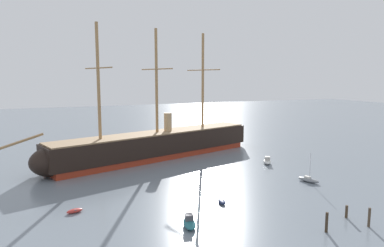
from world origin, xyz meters
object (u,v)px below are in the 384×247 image
object	(u,v)px
motorboat_alongside_stern	(267,161)
dinghy_near_centre	(222,201)
sailboat_mid_right	(308,180)
motorboat_foreground_left	(189,222)
mooring_piling_nearest	(327,222)
mooring_piling_right_pair	(347,212)
dinghy_mid_left	(75,211)
tall_ship	(157,144)
mooring_piling_left_pair	(369,217)

from	to	relation	value
motorboat_alongside_stern	dinghy_near_centre	bearing A→B (deg)	-140.07
motorboat_alongside_stern	sailboat_mid_right	bearing A→B (deg)	-94.80
motorboat_foreground_left	dinghy_near_centre	distance (m)	8.91
mooring_piling_nearest	mooring_piling_right_pair	distance (m)	5.88
motorboat_foreground_left	motorboat_alongside_stern	size ratio (longest dim) A/B	0.95
mooring_piling_nearest	dinghy_mid_left	bearing A→B (deg)	145.87
tall_ship	mooring_piling_right_pair	bearing A→B (deg)	-73.97
tall_ship	motorboat_foreground_left	distance (m)	36.50
motorboat_foreground_left	mooring_piling_left_pair	size ratio (longest dim) A/B	1.60
sailboat_mid_right	mooring_piling_right_pair	bearing A→B (deg)	-114.48
tall_ship	motorboat_alongside_stern	size ratio (longest dim) A/B	14.42
motorboat_foreground_left	dinghy_mid_left	xyz separation A→B (m)	(-12.21, 9.97, -0.26)
mooring_piling_right_pair	motorboat_foreground_left	bearing A→B (deg)	163.98
dinghy_mid_left	mooring_piling_left_pair	size ratio (longest dim) A/B	0.98
dinghy_mid_left	mooring_piling_nearest	xyz separation A→B (m)	(26.06, -17.66, 0.93)
mooring_piling_left_pair	mooring_piling_right_pair	size ratio (longest dim) A/B	1.46
tall_ship	sailboat_mid_right	bearing A→B (deg)	-56.52
mooring_piling_nearest	mooring_piling_left_pair	world-z (taller)	mooring_piling_nearest
tall_ship	dinghy_mid_left	xyz separation A→B (m)	(-19.69, -25.66, -2.80)
motorboat_foreground_left	mooring_piling_left_pair	world-z (taller)	mooring_piling_left_pair
dinghy_mid_left	mooring_piling_nearest	bearing A→B (deg)	-34.13
dinghy_mid_left	mooring_piling_nearest	size ratio (longest dim) A/B	0.97
sailboat_mid_right	mooring_piling_nearest	size ratio (longest dim) A/B	2.12
dinghy_mid_left	mooring_piling_left_pair	world-z (taller)	mooring_piling_left_pair
mooring_piling_left_pair	mooring_piling_right_pair	bearing A→B (deg)	95.23
dinghy_mid_left	motorboat_alongside_stern	world-z (taller)	motorboat_alongside_stern
mooring_piling_nearest	motorboat_foreground_left	bearing A→B (deg)	150.94
dinghy_near_centre	mooring_piling_right_pair	xyz separation A→B (m)	(12.12, -10.79, 0.53)
mooring_piling_nearest	mooring_piling_right_pair	bearing A→B (deg)	21.48
dinghy_near_centre	dinghy_mid_left	xyz separation A→B (m)	(-19.41, 4.72, -0.02)
mooring_piling_right_pair	motorboat_alongside_stern	bearing A→B (deg)	74.74
mooring_piling_nearest	dinghy_near_centre	bearing A→B (deg)	117.21
motorboat_alongside_stern	mooring_piling_left_pair	xyz separation A→B (m)	(-7.12, -30.19, 0.63)
dinghy_near_centre	mooring_piling_right_pair	distance (m)	16.23
motorboat_foreground_left	dinghy_mid_left	bearing A→B (deg)	140.77
mooring_piling_right_pair	dinghy_near_centre	bearing A→B (deg)	138.31
dinghy_near_centre	mooring_piling_left_pair	size ratio (longest dim) A/B	1.03
mooring_piling_left_pair	mooring_piling_nearest	bearing A→B (deg)	170.97
tall_ship	sailboat_mid_right	xyz separation A→B (m)	(18.11, -27.39, -2.63)
sailboat_mid_right	mooring_piling_right_pair	xyz separation A→B (m)	(-6.28, -13.79, 0.38)
motorboat_alongside_stern	mooring_piling_right_pair	xyz separation A→B (m)	(-7.40, -27.12, 0.26)
motorboat_foreground_left	mooring_piling_nearest	xyz separation A→B (m)	(13.85, -7.69, 0.67)
mooring_piling_right_pair	mooring_piling_nearest	bearing A→B (deg)	-158.52
tall_ship	mooring_piling_left_pair	xyz separation A→B (m)	(12.11, -44.24, -1.88)
mooring_piling_nearest	mooring_piling_right_pair	world-z (taller)	mooring_piling_nearest
sailboat_mid_right	mooring_piling_left_pair	distance (m)	17.91
dinghy_mid_left	mooring_piling_left_pair	xyz separation A→B (m)	(31.80, -18.57, 0.92)
dinghy_near_centre	motorboat_foreground_left	bearing A→B (deg)	-143.92
dinghy_mid_left	mooring_piling_right_pair	world-z (taller)	mooring_piling_right_pair
sailboat_mid_right	mooring_piling_nearest	xyz separation A→B (m)	(-11.74, -15.94, 0.76)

